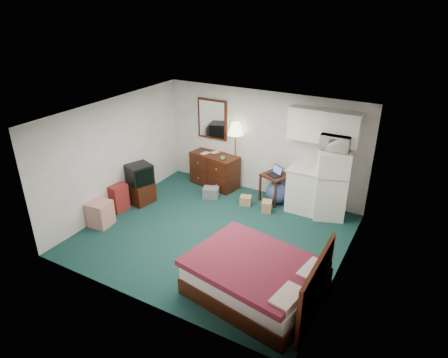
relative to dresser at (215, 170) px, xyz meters
The scene contains 25 objects.
floor 2.33m from the dresser, 59.71° to the right, with size 5.00×4.50×0.01m, color black.
ceiling 3.10m from the dresser, 59.71° to the right, with size 5.00×4.50×0.01m, color beige.
walls 2.44m from the dresser, 59.71° to the right, with size 5.01×4.51×2.50m.
mirror 1.27m from the dresser, 128.87° to the left, with size 0.80×0.06×1.00m, color white, non-canonical shape.
upper_cabinets 3.02m from the dresser, ahead, with size 1.50×0.35×0.70m, color white, non-canonical shape.
headboard 4.83m from the dresser, 41.48° to the right, with size 0.06×1.56×1.00m, color black, non-canonical shape.
dresser is the anchor object (origin of this frame).
floor_lamp 0.70m from the dresser, ahead, with size 0.37×0.37×1.72m, color tan, non-canonical shape.
desk 1.65m from the dresser, ahead, with size 0.54×0.54×0.68m, color black, non-canonical shape.
exercise_ball 1.75m from the dresser, ahead, with size 0.54×0.54×0.54m, color #33457F.
kitchen_counter 2.50m from the dresser, ahead, with size 0.90×0.69×0.99m, color white, non-canonical shape.
fridge 2.97m from the dresser, ahead, with size 0.63×0.63×1.54m, color white, non-canonical shape.
bed 4.15m from the dresser, 50.49° to the right, with size 1.98×1.55×0.64m, color maroon, non-canonical shape.
tv_stand 1.95m from the dresser, 122.75° to the right, with size 0.49×0.53×0.49m, color black, non-canonical shape.
suitcase 2.49m from the dresser, 118.83° to the right, with size 0.24×0.39×0.63m, color maroon, non-canonical shape.
retail_box 3.05m from the dresser, 111.61° to the right, with size 0.43×0.43×0.54m, color beige, non-canonical shape.
file_bin 0.75m from the dresser, 67.53° to the right, with size 0.37×0.28×0.26m, color slate, non-canonical shape.
cardboard_box_a 1.32m from the dresser, 25.52° to the right, with size 0.25×0.22×0.22m, color tan, non-canonical shape.
cardboard_box_b 1.82m from the dresser, 19.29° to the right, with size 0.21×0.25×0.25m, color tan, non-canonical shape.
laptop 1.68m from the dresser, ahead, with size 0.31×0.25×0.21m, color black, non-canonical shape.
crt_tv 1.95m from the dresser, 122.95° to the right, with size 0.49×0.53×0.45m, color black, non-canonical shape.
microwave 3.22m from the dresser, ahead, with size 0.60×0.33×0.41m, color white.
book_a 0.61m from the dresser, behind, with size 0.15×0.02×0.21m, color tan.
book_b 0.56m from the dresser, 131.91° to the left, with size 0.16×0.02×0.21m, color tan.
mug 0.62m from the dresser, 29.97° to the right, with size 0.12×0.09×0.12m, color #669B51.
Camera 1 is at (3.54, -5.92, 4.49)m, focal length 32.00 mm.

